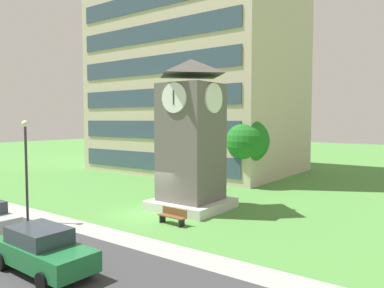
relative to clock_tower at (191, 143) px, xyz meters
The scene contains 10 objects.
ground_plane 5.27m from the clock_tower, 115.55° to the right, with size 160.00×160.00×0.00m, color #4C893D.
street_asphalt 12.15m from the clock_tower, 96.69° to the right, with size 120.00×7.20×0.01m, color #38383A.
kerb_strip 8.22m from the clock_tower, 100.87° to the right, with size 120.00×1.60×0.01m, color #9E9E99.
office_building 21.94m from the clock_tower, 124.58° to the left, with size 21.82×15.10×28.80m.
clock_tower is the anchor object (origin of this frame).
park_bench 5.38m from the clock_tower, 69.24° to the right, with size 1.83×0.60×0.88m.
street_lamp 9.82m from the clock_tower, 124.95° to the right, with size 0.36×0.36×5.75m.
tree_by_building 15.37m from the clock_tower, 137.10° to the left, with size 3.26×3.26×5.47m.
tree_near_tower 9.74m from the clock_tower, 96.03° to the left, with size 3.82×3.82×5.87m.
parked_car_green 12.09m from the clock_tower, 82.81° to the right, with size 4.76×2.10×1.69m.
Camera 1 is at (15.58, -16.56, 5.77)m, focal length 34.95 mm.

